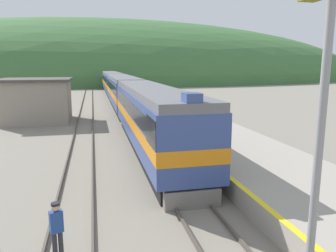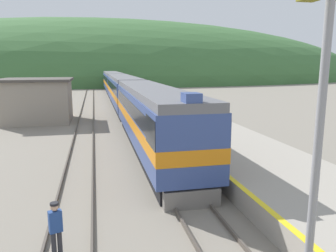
# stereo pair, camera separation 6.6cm
# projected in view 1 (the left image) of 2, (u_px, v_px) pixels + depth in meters

# --- Properties ---
(track_main) EXTENTS (1.52, 180.00, 0.16)m
(track_main) POSITION_uv_depth(u_px,v_px,m) (111.00, 91.00, 68.58)
(track_main) COLOR #4C443D
(track_main) RESTS_ON ground
(track_siding) EXTENTS (1.52, 180.00, 0.16)m
(track_siding) POSITION_uv_depth(u_px,v_px,m) (89.00, 92.00, 67.58)
(track_siding) COLOR #4C443D
(track_siding) RESTS_ON ground
(platform) EXTENTS (5.75, 140.00, 0.88)m
(platform) POSITION_uv_depth(u_px,v_px,m) (149.00, 99.00, 50.36)
(platform) COLOR #9E9689
(platform) RESTS_ON ground
(distant_hills) EXTENTS (207.84, 93.53, 42.86)m
(distant_hills) POSITION_uv_depth(u_px,v_px,m) (103.00, 80.00, 121.60)
(distant_hills) COLOR #3D6B38
(distant_hills) RESTS_ON ground
(station_shed) EXTENTS (6.67, 6.29, 4.25)m
(station_shed) POSITION_uv_depth(u_px,v_px,m) (37.00, 100.00, 32.09)
(station_shed) COLOR gray
(station_shed) RESTS_ON ground
(express_train_lead_car) EXTENTS (2.97, 19.17, 4.52)m
(express_train_lead_car) POSITION_uv_depth(u_px,v_px,m) (151.00, 116.00, 21.27)
(express_train_lead_car) COLOR black
(express_train_lead_car) RESTS_ON ground
(carriage_second) EXTENTS (2.96, 22.42, 4.16)m
(carriage_second) POSITION_uv_depth(u_px,v_px,m) (122.00, 91.00, 42.27)
(carriage_second) COLOR black
(carriage_second) RESTS_ON ground
(carriage_third) EXTENTS (2.96, 22.42, 4.16)m
(carriage_third) POSITION_uv_depth(u_px,v_px,m) (112.00, 82.00, 64.61)
(carriage_third) COLOR black
(carriage_third) RESTS_ON ground
(signal_mast_main) EXTENTS (2.20, 0.42, 8.91)m
(signal_mast_main) POSITION_uv_depth(u_px,v_px,m) (328.00, 51.00, 7.25)
(signal_mast_main) COLOR gray
(signal_mast_main) RESTS_ON ground
(track_worker) EXTENTS (0.41, 0.33, 1.72)m
(track_worker) POSITION_uv_depth(u_px,v_px,m) (57.00, 227.00, 9.38)
(track_worker) COLOR #2D2D33
(track_worker) RESTS_ON ground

